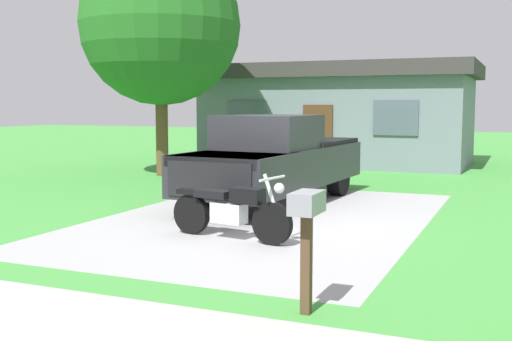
% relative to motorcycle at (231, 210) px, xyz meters
% --- Properties ---
extents(ground_plane, '(80.00, 80.00, 0.00)m').
position_rel_motorcycle_xyz_m(ground_plane, '(-0.17, 1.88, -0.47)').
color(ground_plane, green).
extents(driveway_pad, '(5.72, 8.81, 0.01)m').
position_rel_motorcycle_xyz_m(driveway_pad, '(-0.17, 1.88, -0.47)').
color(driveway_pad, '#A3A3A3').
rests_on(driveway_pad, ground).
extents(sidewalk_strip, '(36.00, 1.80, 0.01)m').
position_rel_motorcycle_xyz_m(sidewalk_strip, '(-0.17, -4.12, -0.47)').
color(sidewalk_strip, '#ABABA6').
rests_on(sidewalk_strip, ground).
extents(motorcycle, '(2.20, 0.74, 1.09)m').
position_rel_motorcycle_xyz_m(motorcycle, '(0.00, 0.00, 0.00)').
color(motorcycle, black).
rests_on(motorcycle, ground).
extents(pickup_truck, '(2.35, 5.73, 1.90)m').
position_rel_motorcycle_xyz_m(pickup_truck, '(-0.68, 3.75, 0.48)').
color(pickup_truck, black).
rests_on(pickup_truck, ground).
extents(mailbox, '(0.26, 0.48, 1.26)m').
position_rel_motorcycle_xyz_m(mailbox, '(2.23, -2.93, 0.51)').
color(mailbox, '#4C3823').
rests_on(mailbox, ground).
extents(shade_tree, '(4.70, 4.70, 6.78)m').
position_rel_motorcycle_xyz_m(shade_tree, '(-5.69, 7.26, 3.95)').
color(shade_tree, brown).
rests_on(shade_tree, ground).
extents(neighbor_house, '(9.60, 5.60, 3.50)m').
position_rel_motorcycle_xyz_m(neighbor_house, '(-2.02, 13.44, 1.32)').
color(neighbor_house, slate).
rests_on(neighbor_house, ground).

